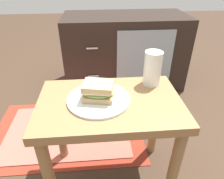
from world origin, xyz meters
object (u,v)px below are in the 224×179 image
at_px(tv_cabinet, 125,51).
at_px(sandwich_front, 98,91).
at_px(plate, 99,99).
at_px(beer_glass, 152,69).

distance_m(tv_cabinet, sandwich_front, 0.99).
distance_m(plate, sandwich_front, 0.04).
xyz_separation_m(plate, beer_glass, (0.23, 0.11, 0.07)).
distance_m(sandwich_front, beer_glass, 0.26).
height_order(tv_cabinet, sandwich_front, tv_cabinet).
xyz_separation_m(tv_cabinet, plate, (-0.24, -0.94, 0.17)).
xyz_separation_m(tv_cabinet, sandwich_front, (-0.24, -0.94, 0.21)).
relative_size(plate, beer_glass, 1.65).
bearing_deg(plate, tv_cabinet, 75.81).
height_order(tv_cabinet, beer_glass, beer_glass).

